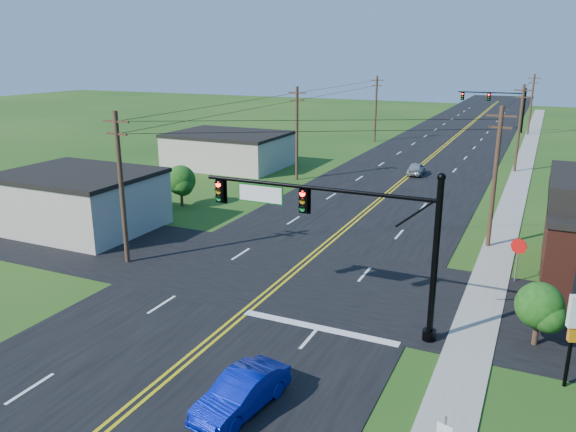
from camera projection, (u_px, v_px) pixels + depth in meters
The scene contains 19 objects.
ground at pixel (151, 387), 21.10m from camera, with size 260.00×260.00×0.00m, color #184313.
road_main at pixel (425, 161), 64.66m from camera, with size 16.00×220.00×0.04m, color black.
road_cross at pixel (285, 276), 31.55m from camera, with size 70.00×10.00×0.04m, color black.
sidewalk at pixel (517, 188), 51.72m from camera, with size 2.00×160.00×0.08m, color gray.
signal_mast_main at pixel (335, 224), 24.99m from camera, with size 11.30×0.60×7.48m.
signal_mast_far at pixel (495, 102), 87.74m from camera, with size 10.98×0.60×7.48m.
cream_bldg_near at pixel (79, 200), 39.55m from camera, with size 10.20×8.20×4.10m.
cream_bldg_far at pixel (229, 150), 61.32m from camera, with size 12.20×9.20×3.70m.
utility_pole_left_a at pixel (121, 186), 32.30m from camera, with size 1.80×0.28×9.00m.
utility_pole_left_b at pixel (297, 132), 54.08m from camera, with size 1.80×0.28×9.00m.
utility_pole_left_c at pixel (376, 107), 77.61m from camera, with size 1.80×0.28×9.00m.
utility_pole_right_a at pixel (495, 175), 35.00m from camera, with size 1.80×0.28×9.00m.
utility_pole_right_b at pixel (519, 127), 57.65m from camera, with size 1.80×0.28×9.00m.
utility_pole_right_c at pixel (531, 103), 83.79m from camera, with size 1.80×0.28×9.00m.
shrub_corner at pixel (539, 306), 23.63m from camera, with size 2.00×2.00×2.86m.
tree_left at pixel (181, 180), 45.29m from camera, with size 2.40×2.40×3.37m.
blue_car at pixel (241, 393), 19.55m from camera, with size 1.45×4.15×1.37m, color #07149A.
distant_car at pixel (416, 169), 57.29m from camera, with size 1.50×3.74×1.27m, color #A8A8AC.
stop_sign at pixel (518, 251), 30.28m from camera, with size 0.87×0.30×2.52m.
Camera 1 is at (12.43, -14.56, 12.13)m, focal length 35.00 mm.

